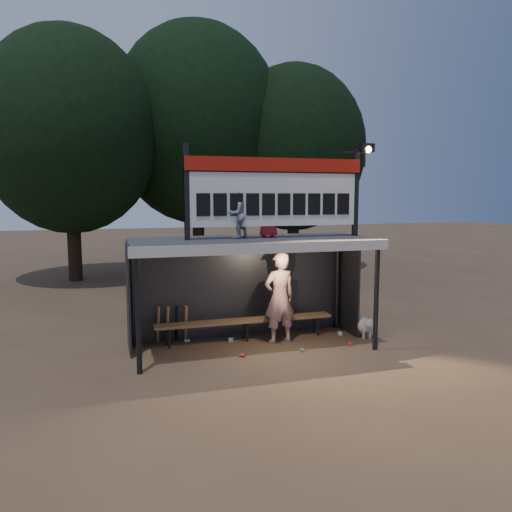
{
  "coord_description": "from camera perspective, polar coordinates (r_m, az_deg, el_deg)",
  "views": [
    {
      "loc": [
        -2.94,
        -9.83,
        3.21
      ],
      "look_at": [
        0.2,
        0.4,
        1.9
      ],
      "focal_mm": 35.0,
      "sensor_mm": 36.0,
      "label": 1
    }
  ],
  "objects": [
    {
      "name": "ground",
      "position": [
        10.74,
        -0.4,
        -10.4
      ],
      "size": [
        80.0,
        80.0,
        0.0
      ],
      "primitive_type": "plane",
      "color": "brown",
      "rests_on": "ground"
    },
    {
      "name": "bats",
      "position": [
        11.08,
        -9.57,
        -7.64
      ],
      "size": [
        0.68,
        0.35,
        0.84
      ],
      "color": "#8B6241",
      "rests_on": "ground"
    },
    {
      "name": "scoreboard_assembly",
      "position": [
        10.42,
        2.56,
        7.6
      ],
      "size": [
        4.1,
        0.27,
        1.99
      ],
      "color": "black",
      "rests_on": "dugout_shelter"
    },
    {
      "name": "child_b",
      "position": [
        10.53,
        1.41,
        4.94
      ],
      "size": [
        0.54,
        0.38,
        1.03
      ],
      "primitive_type": "imported",
      "rotation": [
        0.0,
        0.0,
        3.04
      ],
      "color": "#AE1A1F",
      "rests_on": "dugout_shelter"
    },
    {
      "name": "bench",
      "position": [
        11.13,
        -1.22,
        -7.46
      ],
      "size": [
        4.0,
        0.35,
        0.48
      ],
      "color": "olive",
      "rests_on": "ground"
    },
    {
      "name": "tree_right",
      "position": [
        21.91,
        4.36,
        12.13
      ],
      "size": [
        6.08,
        6.08,
        8.72
      ],
      "color": "#2F2015",
      "rests_on": "ground"
    },
    {
      "name": "player",
      "position": [
        10.88,
        2.71,
        -4.78
      ],
      "size": [
        0.79,
        0.58,
        1.99
      ],
      "primitive_type": "imported",
      "rotation": [
        0.0,
        0.0,
        3.29
      ],
      "color": "white",
      "rests_on": "ground"
    },
    {
      "name": "dugout_shelter",
      "position": [
        10.58,
        -0.79,
        -0.43
      ],
      "size": [
        5.1,
        2.08,
        2.32
      ],
      "color": "#373739",
      "rests_on": "ground"
    },
    {
      "name": "litter",
      "position": [
        10.9,
        2.42,
        -9.95
      ],
      "size": [
        3.56,
        1.47,
        0.08
      ],
      "color": "red",
      "rests_on": "ground"
    },
    {
      "name": "child_a",
      "position": [
        10.22,
        -2.19,
        4.8
      ],
      "size": [
        0.62,
        0.59,
        1.0
      ],
      "primitive_type": "imported",
      "rotation": [
        0.0,
        0.0,
        3.75
      ],
      "color": "gray",
      "rests_on": "dugout_shelter"
    },
    {
      "name": "dog",
      "position": [
        11.71,
        12.23,
        -7.67
      ],
      "size": [
        0.36,
        0.81,
        0.49
      ],
      "color": "silver",
      "rests_on": "ground"
    },
    {
      "name": "tree_left",
      "position": [
        19.99,
        -20.55,
        13.16
      ],
      "size": [
        6.46,
        6.46,
        9.27
      ],
      "color": "black",
      "rests_on": "ground"
    },
    {
      "name": "tree_mid",
      "position": [
        21.89,
        -6.76,
        14.69
      ],
      "size": [
        7.22,
        7.22,
        10.36
      ],
      "color": "#2F1F15",
      "rests_on": "ground"
    }
  ]
}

